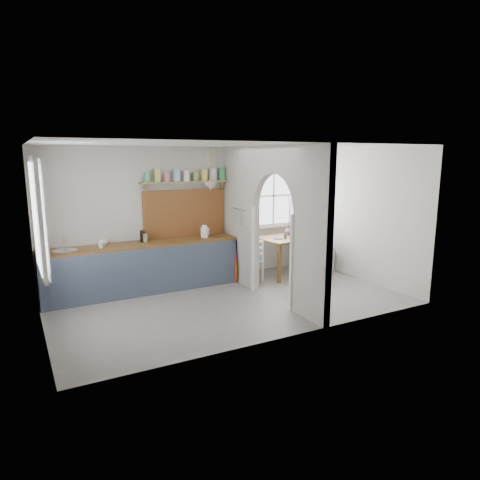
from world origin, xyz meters
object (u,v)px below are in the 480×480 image
dining_table (288,256)px  kettle (204,231)px  chair_right (322,248)px  chair_left (250,259)px  vase (289,230)px

dining_table → kettle: kettle is taller
chair_right → kettle: size_ratio=4.19×
dining_table → chair_left: (-0.94, -0.03, 0.04)m
chair_left → vase: vase is taller
kettle → vase: 1.89m
kettle → chair_left: bearing=-12.2°
vase → chair_right: bearing=-13.9°
dining_table → chair_left: chair_left is taller
chair_left → vase: (1.06, 0.20, 0.46)m
chair_left → kettle: bearing=-117.7°
dining_table → chair_right: (0.86, -0.01, 0.08)m
dining_table → vase: vase is taller
dining_table → chair_left: bearing=173.5°
dining_table → chair_right: bearing=-9.0°
chair_right → kettle: 2.69m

